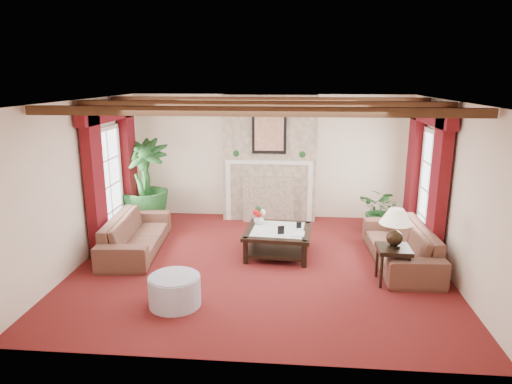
# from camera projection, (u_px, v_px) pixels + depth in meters

# --- Properties ---
(floor) EXTENTS (6.00, 6.00, 0.00)m
(floor) POSITION_uv_depth(u_px,v_px,m) (260.00, 263.00, 7.70)
(floor) COLOR #4D120D
(floor) RESTS_ON ground
(ceiling) EXTENTS (6.00, 6.00, 0.00)m
(ceiling) POSITION_uv_depth(u_px,v_px,m) (260.00, 101.00, 7.04)
(ceiling) COLOR white
(ceiling) RESTS_ON floor
(back_wall) EXTENTS (6.00, 0.02, 2.70)m
(back_wall) POSITION_uv_depth(u_px,v_px,m) (270.00, 157.00, 10.02)
(back_wall) COLOR beige
(back_wall) RESTS_ON ground
(left_wall) EXTENTS (0.02, 5.50, 2.70)m
(left_wall) POSITION_uv_depth(u_px,v_px,m) (82.00, 182.00, 7.63)
(left_wall) COLOR beige
(left_wall) RESTS_ON ground
(right_wall) EXTENTS (0.02, 5.50, 2.70)m
(right_wall) POSITION_uv_depth(u_px,v_px,m) (452.00, 190.00, 7.11)
(right_wall) COLOR beige
(right_wall) RESTS_ON ground
(ceiling_beams) EXTENTS (6.00, 3.00, 0.12)m
(ceiling_beams) POSITION_uv_depth(u_px,v_px,m) (260.00, 105.00, 7.05)
(ceiling_beams) COLOR #3E2513
(ceiling_beams) RESTS_ON ceiling
(fireplace) EXTENTS (2.00, 0.52, 2.70)m
(fireplace) POSITION_uv_depth(u_px,v_px,m) (270.00, 95.00, 9.50)
(fireplace) COLOR tan
(fireplace) RESTS_ON ground
(french_door_left) EXTENTS (0.10, 1.10, 2.16)m
(french_door_left) POSITION_uv_depth(u_px,v_px,m) (104.00, 129.00, 8.40)
(french_door_left) COLOR white
(french_door_left) RESTS_ON ground
(french_door_right) EXTENTS (0.10, 1.10, 2.16)m
(french_door_right) POSITION_uv_depth(u_px,v_px,m) (436.00, 132.00, 7.89)
(french_door_right) COLOR white
(french_door_right) RESTS_ON ground
(curtains_left) EXTENTS (0.20, 2.40, 2.55)m
(curtains_left) POSITION_uv_depth(u_px,v_px,m) (108.00, 106.00, 8.28)
(curtains_left) COLOR #520B15
(curtains_left) RESTS_ON ground
(curtains_right) EXTENTS (0.20, 2.40, 2.55)m
(curtains_right) POSITION_uv_depth(u_px,v_px,m) (432.00, 108.00, 7.79)
(curtains_right) COLOR #520B15
(curtains_right) RESTS_ON ground
(sofa_left) EXTENTS (2.30, 1.02, 0.85)m
(sofa_left) POSITION_uv_depth(u_px,v_px,m) (136.00, 228.00, 8.17)
(sofa_left) COLOR #320D18
(sofa_left) RESTS_ON ground
(sofa_right) EXTENTS (2.29, 0.82, 0.88)m
(sofa_right) POSITION_uv_depth(u_px,v_px,m) (401.00, 238.00, 7.63)
(sofa_right) COLOR #320D18
(sofa_right) RESTS_ON ground
(potted_palm) EXTENTS (1.08, 1.85, 1.02)m
(potted_palm) POSITION_uv_depth(u_px,v_px,m) (146.00, 202.00, 9.58)
(potted_palm) COLOR black
(potted_palm) RESTS_ON ground
(small_plant) EXTENTS (1.76, 1.76, 0.73)m
(small_plant) POSITION_uv_depth(u_px,v_px,m) (381.00, 215.00, 9.13)
(small_plant) COLOR black
(small_plant) RESTS_ON ground
(coffee_table) EXTENTS (1.21, 1.21, 0.46)m
(coffee_table) POSITION_uv_depth(u_px,v_px,m) (278.00, 242.00, 8.04)
(coffee_table) COLOR black
(coffee_table) RESTS_ON ground
(side_table) EXTENTS (0.56, 0.56, 0.58)m
(side_table) POSITION_uv_depth(u_px,v_px,m) (392.00, 265.00, 6.91)
(side_table) COLOR black
(side_table) RESTS_ON ground
(ottoman) EXTENTS (0.71, 0.71, 0.42)m
(ottoman) POSITION_uv_depth(u_px,v_px,m) (175.00, 291.00, 6.26)
(ottoman) COLOR #9492A5
(ottoman) RESTS_ON ground
(table_lamp) EXTENTS (0.49, 0.49, 0.62)m
(table_lamp) POSITION_uv_depth(u_px,v_px,m) (395.00, 228.00, 6.77)
(table_lamp) COLOR black
(table_lamp) RESTS_ON side_table
(flower_vase) EXTENTS (0.28, 0.28, 0.19)m
(flower_vase) POSITION_uv_depth(u_px,v_px,m) (259.00, 219.00, 8.24)
(flower_vase) COLOR silver
(flower_vase) RESTS_ON coffee_table
(book) EXTENTS (0.21, 0.05, 0.28)m
(book) POSITION_uv_depth(u_px,v_px,m) (292.00, 227.00, 7.70)
(book) COLOR black
(book) RESTS_ON coffee_table
(photo_frame_a) EXTENTS (0.11, 0.06, 0.15)m
(photo_frame_a) POSITION_uv_depth(u_px,v_px,m) (281.00, 230.00, 7.72)
(photo_frame_a) COLOR black
(photo_frame_a) RESTS_ON coffee_table
(photo_frame_b) EXTENTS (0.09, 0.04, 0.12)m
(photo_frame_b) POSITION_uv_depth(u_px,v_px,m) (299.00, 225.00, 8.02)
(photo_frame_b) COLOR black
(photo_frame_b) RESTS_ON coffee_table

